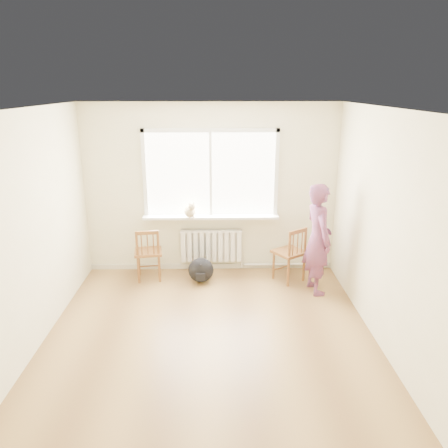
{
  "coord_description": "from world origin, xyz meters",
  "views": [
    {
      "loc": [
        0.09,
        -4.52,
        2.92
      ],
      "look_at": [
        0.19,
        1.2,
        1.11
      ],
      "focal_mm": 35.0,
      "sensor_mm": 36.0,
      "label": 1
    }
  ],
  "objects_px": {
    "chair_right": "(291,254)",
    "backpack": "(201,270)",
    "cat": "(190,210)",
    "person": "(318,239)",
    "chair_left": "(148,254)"
  },
  "relations": [
    {
      "from": "person",
      "to": "cat",
      "type": "height_order",
      "value": "person"
    },
    {
      "from": "chair_left",
      "to": "chair_right",
      "type": "bearing_deg",
      "value": 169.27
    },
    {
      "from": "chair_right",
      "to": "cat",
      "type": "distance_m",
      "value": 1.72
    },
    {
      "from": "chair_right",
      "to": "person",
      "type": "distance_m",
      "value": 0.6
    },
    {
      "from": "chair_left",
      "to": "person",
      "type": "bearing_deg",
      "value": 161.76
    },
    {
      "from": "cat",
      "to": "backpack",
      "type": "bearing_deg",
      "value": -80.63
    },
    {
      "from": "chair_right",
      "to": "cat",
      "type": "xyz_separation_m",
      "value": [
        -1.57,
        0.33,
        0.62
      ]
    },
    {
      "from": "cat",
      "to": "backpack",
      "type": "relative_size",
      "value": 1.03
    },
    {
      "from": "chair_right",
      "to": "cat",
      "type": "relative_size",
      "value": 2.18
    },
    {
      "from": "chair_right",
      "to": "backpack",
      "type": "bearing_deg",
      "value": -34.05
    },
    {
      "from": "person",
      "to": "backpack",
      "type": "distance_m",
      "value": 1.85
    },
    {
      "from": "person",
      "to": "chair_left",
      "type": "bearing_deg",
      "value": 69.34
    },
    {
      "from": "chair_left",
      "to": "backpack",
      "type": "xyz_separation_m",
      "value": [
        0.82,
        -0.1,
        -0.23
      ]
    },
    {
      "from": "person",
      "to": "cat",
      "type": "bearing_deg",
      "value": 59.37
    },
    {
      "from": "chair_left",
      "to": "cat",
      "type": "distance_m",
      "value": 0.94
    }
  ]
}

